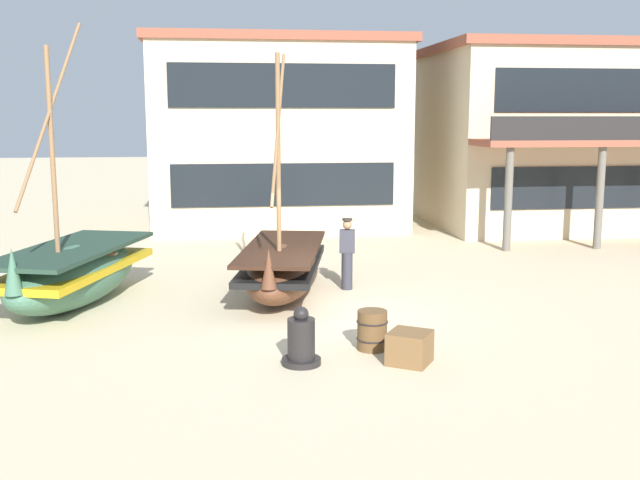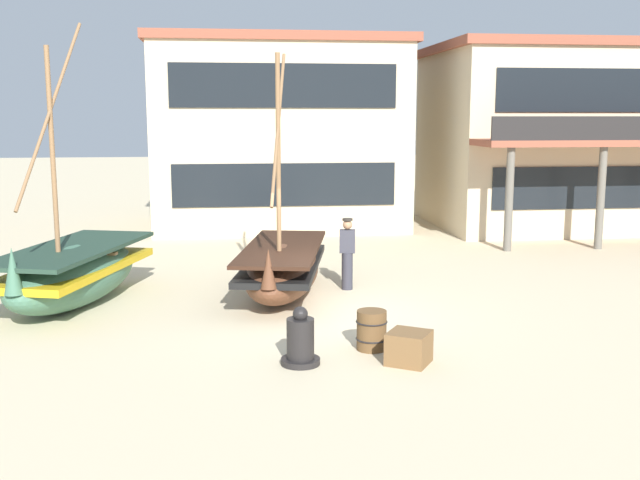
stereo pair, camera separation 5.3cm
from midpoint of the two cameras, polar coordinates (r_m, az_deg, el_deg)
ground_plane at (r=15.42m, az=0.56°, el=-5.75°), size 120.00×120.00×0.00m
fishing_boat_near_left at (r=16.99m, az=-2.78°, el=-2.13°), size 2.51×4.96×5.42m
fishing_boat_centre_large at (r=16.95m, az=-18.22°, el=-2.38°), size 3.07×5.01×6.02m
fisherman_by_hull at (r=17.51m, az=2.18°, el=-1.11°), size 0.39×0.28×1.68m
capstan_winch at (r=12.39m, az=-1.38°, el=-7.74°), size 0.65×0.65×0.98m
wooden_barrel at (r=13.17m, az=4.07°, el=-6.87°), size 0.56×0.56×0.70m
cargo_crate at (r=12.54m, az=6.91°, el=-8.15°), size 0.89×0.89×0.54m
harbor_building_main at (r=27.67m, az=-3.14°, el=8.11°), size 9.16×6.07×6.75m
harbor_building_annex at (r=29.31m, az=18.82°, el=7.49°), size 10.54×8.92×6.54m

